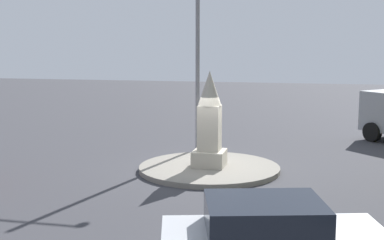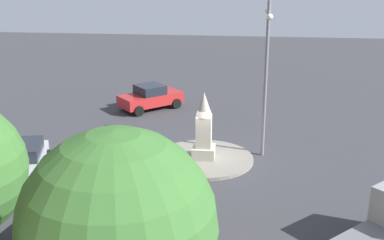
% 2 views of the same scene
% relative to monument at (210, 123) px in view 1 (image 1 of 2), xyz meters
% --- Properties ---
extents(ground_plane, '(80.00, 80.00, 0.00)m').
position_rel_monument_xyz_m(ground_plane, '(0.00, 0.00, -1.62)').
color(ground_plane, '#38383D').
extents(traffic_island, '(4.73, 4.73, 0.17)m').
position_rel_monument_xyz_m(traffic_island, '(0.00, 0.00, -1.54)').
color(traffic_island, gray).
rests_on(traffic_island, ground).
extents(monument, '(1.05, 1.05, 3.20)m').
position_rel_monument_xyz_m(monument, '(0.00, 0.00, 0.00)').
color(monument, '#B2AA99').
rests_on(monument, traffic_island).
extents(streetlamp, '(2.79, 0.28, 7.42)m').
position_rel_monument_xyz_m(streetlamp, '(-1.02, 2.79, 2.84)').
color(streetlamp, slate).
rests_on(streetlamp, ground).
extents(car_silver_near_island, '(4.41, 2.86, 1.47)m').
position_rel_monument_xyz_m(car_silver_near_island, '(2.67, -7.78, -0.85)').
color(car_silver_near_island, '#B7BABF').
rests_on(car_silver_near_island, ground).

